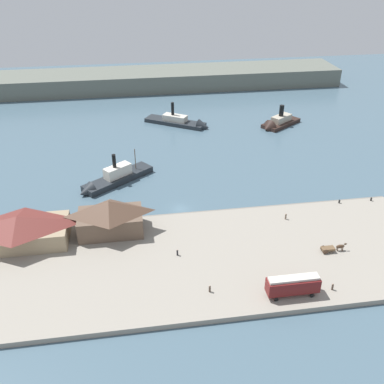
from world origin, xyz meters
TOP-DOWN VIEW (x-y plane):
  - ground_plane at (0.00, 0.00)m, footprint 320.00×320.00m
  - quay_promenade at (0.00, -22.00)m, footprint 110.00×36.00m
  - seawall_edge at (0.00, -3.60)m, footprint 110.00×0.80m
  - ferry_shed_central_terminal at (-37.90, -10.24)m, footprint 21.72×11.46m
  - ferry_shed_east_terminal at (-17.60, -9.15)m, footprint 15.15×9.27m
  - street_tram at (17.35, -35.90)m, footprint 10.30×2.94m
  - horse_cart at (30.94, -24.21)m, footprint 5.76×1.60m
  - pedestrian_at_waters_edge at (25.04, -10.29)m, footprint 0.41×0.41m
  - pedestrian_by_tram at (25.74, -35.85)m, footprint 0.39×0.39m
  - pedestrian_near_cart at (-3.24, -20.45)m, footprint 0.38×0.38m
  - pedestrian_walking_east at (1.66, -32.77)m, footprint 0.40×0.40m
  - mooring_post_center_east at (50.45, -5.26)m, footprint 0.44×0.44m
  - mooring_post_west at (41.56, -5.11)m, footprint 0.44×0.44m
  - ferry_departing_north at (43.64, 52.54)m, footprint 18.12×15.34m
  - ferry_near_quay at (8.73, 58.97)m, footprint 24.73×18.54m
  - ferry_moored_east at (-18.05, 16.30)m, footprint 22.35×18.55m
  - far_headland at (0.00, 110.00)m, footprint 180.00×24.00m

SIDE VIEW (x-z plane):
  - ground_plane at x=0.00m, z-range 0.00..0.00m
  - seawall_edge at x=0.00m, z-range 0.00..1.00m
  - quay_promenade at x=0.00m, z-range 0.00..1.20m
  - ferry_near_quay at x=8.73m, z-range -4.03..6.32m
  - ferry_departing_north at x=43.64m, z-range -3.79..6.37m
  - ferry_moored_east at x=-18.05m, z-range -3.74..6.69m
  - mooring_post_center_east at x=50.45m, z-range 1.20..2.10m
  - mooring_post_west at x=41.56m, z-range 1.20..2.10m
  - pedestrian_near_cart at x=-3.24m, z-range 1.13..2.68m
  - pedestrian_by_tram at x=25.74m, z-range 1.13..2.70m
  - pedestrian_walking_east at x=1.66m, z-range 1.13..2.76m
  - pedestrian_at_waters_edge at x=25.04m, z-range 1.13..2.77m
  - horse_cart at x=30.94m, z-range 1.19..3.06m
  - street_tram at x=17.35m, z-range 1.56..5.87m
  - far_headland at x=0.00m, z-range 0.00..8.00m
  - ferry_shed_central_terminal at x=-37.90m, z-range 1.26..8.17m
  - ferry_shed_east_terminal at x=-17.60m, z-range 1.27..9.72m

